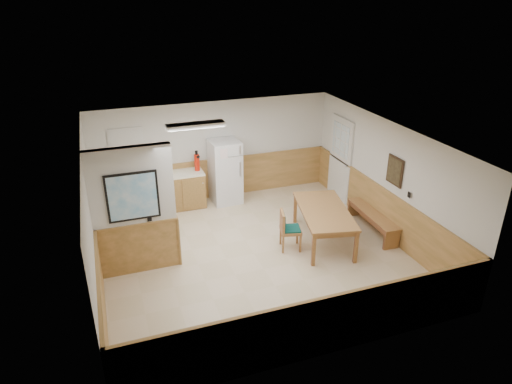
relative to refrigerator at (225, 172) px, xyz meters
name	(u,v)px	position (x,y,z in m)	size (l,w,h in m)	color
ground	(254,254)	(-0.16, -2.63, -0.80)	(6.00, 6.00, 0.00)	beige
ceiling	(254,137)	(-0.16, -2.63, 1.70)	(6.00, 6.00, 0.02)	silver
back_wall	(214,151)	(-0.16, 0.37, 0.45)	(6.00, 0.02, 2.50)	silver
right_wall	(386,179)	(2.84, -2.63, 0.45)	(0.02, 6.00, 2.50)	silver
left_wall	(91,223)	(-3.16, -2.63, 0.45)	(0.02, 6.00, 2.50)	silver
wainscot_back	(216,179)	(-0.16, 0.35, -0.30)	(6.00, 0.04, 1.00)	tan
wainscot_right	(381,210)	(2.82, -2.63, -0.30)	(0.04, 6.00, 1.00)	tan
wainscot_left	(99,260)	(-3.14, -2.63, -0.30)	(0.04, 6.00, 1.00)	tan
partition_wall	(134,213)	(-2.41, -2.43, 0.43)	(1.50, 0.20, 2.50)	silver
kitchen_counter	(171,191)	(-1.37, 0.05, -0.34)	(2.20, 0.61, 1.00)	#A26F39
exterior_door	(340,159)	(2.80, -0.73, 0.25)	(0.07, 1.02, 2.15)	silver
kitchen_window	(127,149)	(-2.26, 0.35, 0.75)	(0.80, 0.04, 1.00)	silver
wall_painting	(395,171)	(2.81, -2.93, 0.75)	(0.04, 0.50, 0.60)	black
fluorescent_fixture	(195,125)	(-0.96, -1.33, 1.64)	(1.20, 0.30, 0.09)	silver
refrigerator	(225,172)	(0.00, 0.00, 0.00)	(0.74, 0.74, 1.60)	white
dining_table	(324,213)	(1.40, -2.62, -0.14)	(1.37, 2.10, 0.75)	#AA7E3E
dining_bench	(373,217)	(2.64, -2.59, -0.46)	(0.45, 1.71, 0.45)	#AA7E3E
dining_chair	(287,227)	(0.55, -2.64, -0.31)	(0.65, 0.52, 0.85)	#AA7E3E
fire_extinguisher	(197,162)	(-0.68, 0.08, 0.32)	(0.17, 0.17, 0.50)	red
soap_bottle	(126,176)	(-2.38, 0.00, 0.21)	(0.07, 0.07, 0.23)	green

